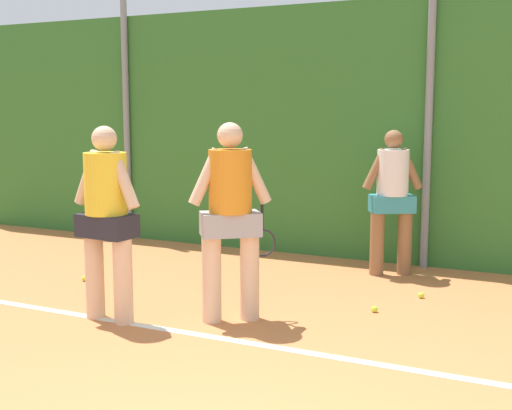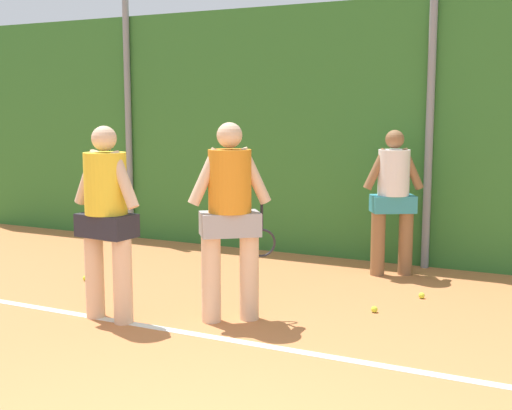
{
  "view_description": "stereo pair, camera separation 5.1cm",
  "coord_description": "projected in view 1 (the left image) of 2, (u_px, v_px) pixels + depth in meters",
  "views": [
    {
      "loc": [
        1.74,
        -2.97,
        2.04
      ],
      "look_at": [
        -1.27,
        3.31,
        1.05
      ],
      "focal_mm": 47.33,
      "sensor_mm": 36.0,
      "label": 1
    },
    {
      "loc": [
        1.78,
        -2.94,
        2.04
      ],
      "look_at": [
        -1.27,
        3.31,
        1.05
      ],
      "focal_mm": 47.33,
      "sensor_mm": 36.0,
      "label": 2
    }
  ],
  "objects": [
    {
      "name": "tennis_ball_2",
      "position": [
        85.0,
        278.0,
        8.05
      ],
      "size": [
        0.07,
        0.07,
        0.07
      ],
      "primitive_type": "sphere",
      "color": "#CCDB33",
      "rests_on": "ground_plane"
    },
    {
      "name": "hedge_fence_backdrop",
      "position": [
        431.0,
        134.0,
        8.69
      ],
      "size": [
        16.15,
        0.25,
        3.45
      ],
      "primitive_type": "cube",
      "color": "#33702D",
      "rests_on": "ground_plane"
    },
    {
      "name": "tennis_ball_5",
      "position": [
        421.0,
        295.0,
        7.33
      ],
      "size": [
        0.07,
        0.07,
        0.07
      ],
      "primitive_type": "sphere",
      "color": "#CCDB33",
      "rests_on": "ground_plane"
    },
    {
      "name": "player_midcourt",
      "position": [
        231.0,
        211.0,
        6.42
      ],
      "size": [
        0.68,
        0.64,
        1.92
      ],
      "rotation": [
        0.0,
        0.0,
        0.66
      ],
      "color": "beige",
      "rests_on": "ground_plane"
    },
    {
      "name": "player_backcourt_far",
      "position": [
        392.0,
        194.0,
        8.25
      ],
      "size": [
        0.67,
        0.53,
        1.79
      ],
      "rotation": [
        0.0,
        0.0,
        0.53
      ],
      "color": "#8C603D",
      "rests_on": "ground_plane"
    },
    {
      "name": "tennis_ball_1",
      "position": [
        374.0,
        309.0,
        6.82
      ],
      "size": [
        0.07,
        0.07,
        0.07
      ],
      "primitive_type": "sphere",
      "color": "#CCDB33",
      "rests_on": "ground_plane"
    },
    {
      "name": "player_foreground_near",
      "position": [
        107.0,
        213.0,
        6.42
      ],
      "size": [
        0.79,
        0.4,
        1.89
      ],
      "rotation": [
        0.0,
        0.0,
        3.05
      ],
      "color": "beige",
      "rests_on": "ground_plane"
    },
    {
      "name": "fence_post_center",
      "position": [
        428.0,
        125.0,
        8.51
      ],
      "size": [
        0.1,
        0.1,
        3.69
      ],
      "primitive_type": "cylinder",
      "color": "gray",
      "rests_on": "ground_plane"
    },
    {
      "name": "fence_post_left",
      "position": [
        126.0,
        122.0,
        10.51
      ],
      "size": [
        0.1,
        0.1,
        3.69
      ],
      "primitive_type": "cylinder",
      "color": "gray",
      "rests_on": "ground_plane"
    },
    {
      "name": "court_baseline_paint",
      "position": [
        333.0,
        357.0,
        5.59
      ],
      "size": [
        11.8,
        0.1,
        0.01
      ],
      "primitive_type": "cube",
      "color": "white",
      "rests_on": "ground_plane"
    },
    {
      "name": "ground_plane",
      "position": [
        316.0,
        375.0,
        5.22
      ],
      "size": [
        24.85,
        24.85,
        0.0
      ],
      "primitive_type": "plane",
      "color": "#C67542"
    }
  ]
}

